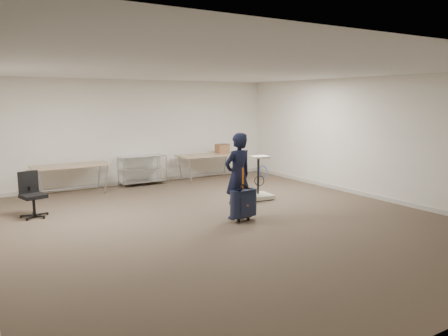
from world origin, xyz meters
TOP-DOWN VIEW (x-y plane):
  - ground at (0.00, 0.00)m, footprint 9.00×9.00m
  - room_shell at (0.00, 1.38)m, footprint 8.00×9.00m
  - folding_table_left at (-1.90, 3.95)m, footprint 1.80×0.75m
  - folding_table_right at (1.90, 3.95)m, footprint 1.80×0.75m
  - wire_shelf at (0.00, 4.20)m, footprint 1.22×0.47m
  - person at (0.36, 0.08)m, footprint 0.65×0.47m
  - suitcase at (0.33, -0.16)m, footprint 0.39×0.25m
  - office_chair at (-3.02, 2.24)m, footprint 0.54×0.54m
  - equipment_cart at (1.70, 1.21)m, footprint 0.60×0.60m
  - cardboard_box at (2.39, 3.99)m, footprint 0.38×0.29m

SIDE VIEW (x-z plane):
  - ground at x=0.00m, z-range 0.00..0.00m
  - room_shell at x=0.00m, z-range -4.45..4.55m
  - equipment_cart at x=1.70m, z-range -0.24..0.76m
  - office_chair at x=-3.02m, z-range -0.18..0.72m
  - suitcase at x=0.33m, z-range -0.16..0.86m
  - wire_shelf at x=0.00m, z-range 0.04..0.84m
  - folding_table_left at x=-1.90m, z-range 0.31..1.04m
  - folding_table_right at x=1.90m, z-range 0.31..1.04m
  - person at x=0.36m, z-range 0.00..1.66m
  - cardboard_box at x=2.39m, z-range 0.73..1.00m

